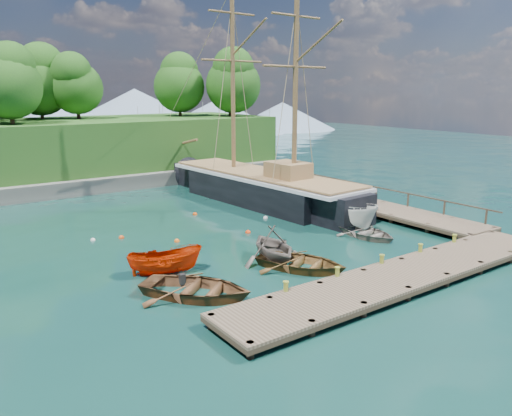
# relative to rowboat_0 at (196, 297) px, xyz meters

# --- Properties ---
(ground) EXTENTS (160.00, 160.00, 0.00)m
(ground) POSITION_rel_rowboat_0_xyz_m (6.72, 2.21, 0.00)
(ground) COLOR #10332D
(ground) RESTS_ON ground
(dock_near) EXTENTS (20.00, 3.20, 1.10)m
(dock_near) POSITION_rel_rowboat_0_xyz_m (8.72, -4.29, 0.43)
(dock_near) COLOR #4F4132
(dock_near) RESTS_ON ground
(dock_east) EXTENTS (3.20, 24.00, 1.10)m
(dock_east) POSITION_rel_rowboat_0_xyz_m (18.22, 9.21, 0.43)
(dock_east) COLOR #4F4132
(dock_east) RESTS_ON ground
(bollard_0) EXTENTS (0.26, 0.26, 0.45)m
(bollard_0) POSITION_rel_rowboat_0_xyz_m (2.72, -2.89, 0.00)
(bollard_0) COLOR olive
(bollard_0) RESTS_ON ground
(bollard_1) EXTENTS (0.26, 0.26, 0.45)m
(bollard_1) POSITION_rel_rowboat_0_xyz_m (5.72, -2.89, 0.00)
(bollard_1) COLOR olive
(bollard_1) RESTS_ON ground
(bollard_2) EXTENTS (0.26, 0.26, 0.45)m
(bollard_2) POSITION_rel_rowboat_0_xyz_m (8.72, -2.89, 0.00)
(bollard_2) COLOR olive
(bollard_2) RESTS_ON ground
(bollard_3) EXTENTS (0.26, 0.26, 0.45)m
(bollard_3) POSITION_rel_rowboat_0_xyz_m (11.72, -2.89, 0.00)
(bollard_3) COLOR olive
(bollard_3) RESTS_ON ground
(bollard_4) EXTENTS (0.26, 0.26, 0.45)m
(bollard_4) POSITION_rel_rowboat_0_xyz_m (14.72, -2.89, 0.00)
(bollard_4) COLOR olive
(bollard_4) RESTS_ON ground
(rowboat_0) EXTENTS (5.93, 6.15, 1.04)m
(rowboat_0) POSITION_rel_rowboat_0_xyz_m (0.00, 0.00, 0.00)
(rowboat_0) COLOR brown
(rowboat_0) RESTS_ON ground
(rowboat_1) EXTENTS (4.18, 4.59, 2.08)m
(rowboat_1) POSITION_rel_rowboat_0_xyz_m (5.50, 1.65, 0.00)
(rowboat_1) COLOR #6B6158
(rowboat_1) RESTS_ON ground
(rowboat_2) EXTENTS (5.15, 5.69, 0.97)m
(rowboat_2) POSITION_rel_rowboat_0_xyz_m (6.00, -0.05, 0.00)
(rowboat_2) COLOR brown
(rowboat_2) RESTS_ON ground
(rowboat_3) EXTENTS (2.96, 4.02, 0.81)m
(rowboat_3) POSITION_rel_rowboat_0_xyz_m (12.97, 1.89, 0.00)
(rowboat_3) COLOR slate
(rowboat_3) RESTS_ON ground
(motorboat_orange) EXTENTS (3.94, 2.48, 1.42)m
(motorboat_orange) POSITION_rel_rowboat_0_xyz_m (0.16, 3.45, 0.00)
(motorboat_orange) COLOR red
(motorboat_orange) RESTS_ON ground
(cabin_boat_white) EXTENTS (2.06, 5.30, 2.04)m
(cabin_boat_white) POSITION_rel_rowboat_0_xyz_m (13.72, 4.47, 0.00)
(cabin_boat_white) COLOR white
(cabin_boat_white) RESTS_ON ground
(schooner) EXTENTS (6.03, 26.30, 19.04)m
(schooner) POSITION_rel_rowboat_0_xyz_m (13.31, 13.43, 1.06)
(schooner) COLOR black
(schooner) RESTS_ON ground
(mooring_buoy_0) EXTENTS (0.34, 0.34, 0.34)m
(mooring_buoy_0) POSITION_rel_rowboat_0_xyz_m (-0.57, 5.06, 0.00)
(mooring_buoy_0) COLOR white
(mooring_buoy_0) RESTS_ON ground
(mooring_buoy_1) EXTENTS (0.34, 0.34, 0.34)m
(mooring_buoy_1) POSITION_rel_rowboat_0_xyz_m (2.98, 7.87, 0.00)
(mooring_buoy_1) COLOR orange
(mooring_buoy_1) RESTS_ON ground
(mooring_buoy_2) EXTENTS (0.35, 0.35, 0.35)m
(mooring_buoy_2) POSITION_rel_rowboat_0_xyz_m (7.53, 6.97, 0.00)
(mooring_buoy_2) COLOR #F53609
(mooring_buoy_2) RESTS_ON ground
(mooring_buoy_3) EXTENTS (0.35, 0.35, 0.35)m
(mooring_buoy_3) POSITION_rel_rowboat_0_xyz_m (10.58, 9.21, 0.00)
(mooring_buoy_3) COLOR silver
(mooring_buoy_3) RESTS_ON ground
(mooring_buoy_4) EXTENTS (0.34, 0.34, 0.34)m
(mooring_buoy_4) POSITION_rel_rowboat_0_xyz_m (0.53, 10.48, 0.00)
(mooring_buoy_4) COLOR #D94A15
(mooring_buoy_4) RESTS_ON ground
(mooring_buoy_5) EXTENTS (0.33, 0.33, 0.33)m
(mooring_buoy_5) POSITION_rel_rowboat_0_xyz_m (7.04, 13.09, 0.00)
(mooring_buoy_5) COLOR #DC480B
(mooring_buoy_5) RESTS_ON ground
(mooring_buoy_6) EXTENTS (0.30, 0.30, 0.30)m
(mooring_buoy_6) POSITION_rel_rowboat_0_xyz_m (-1.06, 11.01, 0.00)
(mooring_buoy_6) COLOR silver
(mooring_buoy_6) RESTS_ON ground
(distant_ridge) EXTENTS (117.00, 40.00, 10.00)m
(distant_ridge) POSITION_rel_rowboat_0_xyz_m (11.02, 72.21, 4.35)
(distant_ridge) COLOR #728CA5
(distant_ridge) RESTS_ON ground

